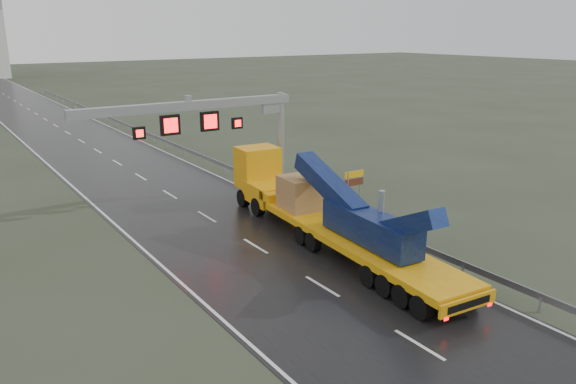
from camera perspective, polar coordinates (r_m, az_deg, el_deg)
ground at (r=23.53m, az=9.55°, el=-12.99°), size 400.00×400.00×0.00m
road at (r=57.68m, az=-18.76°, el=3.96°), size 11.00×200.00×0.02m
guardrail at (r=50.32m, az=-9.01°, el=3.73°), size 0.20×140.00×1.40m
sign_gantry at (r=37.07m, az=-7.00°, el=7.12°), size 14.90×1.20×7.42m
heavy_haul_truck at (r=31.84m, az=2.63°, el=-1.32°), size 4.45×20.10×4.68m
exit_sign_pair at (r=37.02m, az=6.73°, el=1.05°), size 1.49×0.12×2.55m
striped_barrier at (r=38.93m, az=-0.73°, el=0.04°), size 0.67×0.38×1.10m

